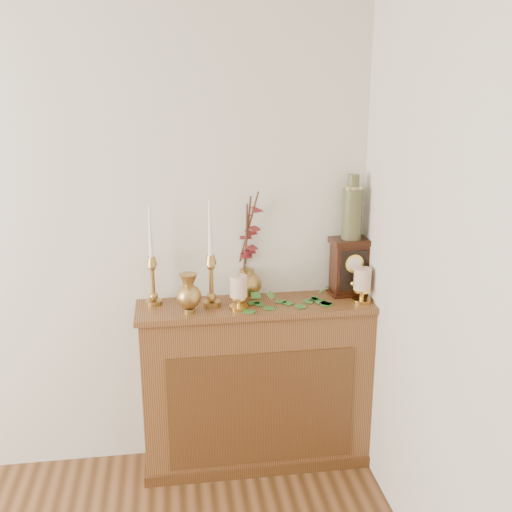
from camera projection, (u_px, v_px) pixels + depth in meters
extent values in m
cube|color=brown|center=(257.00, 387.00, 3.22)|extent=(1.20, 0.30, 0.90)
cube|color=#562E19|center=(261.00, 409.00, 3.09)|extent=(0.96, 0.01, 0.63)
cube|color=brown|center=(257.00, 306.00, 3.09)|extent=(1.24, 0.34, 0.03)
cube|color=#562E19|center=(257.00, 454.00, 3.34)|extent=(1.23, 0.33, 0.06)
cylinder|color=tan|center=(154.00, 302.00, 3.07)|extent=(0.09, 0.09, 0.02)
sphere|color=tan|center=(154.00, 296.00, 3.06)|extent=(0.05, 0.05, 0.05)
cylinder|color=tan|center=(153.00, 282.00, 3.04)|extent=(0.02, 0.02, 0.15)
sphere|color=tan|center=(152.00, 267.00, 3.02)|extent=(0.04, 0.04, 0.04)
cone|color=tan|center=(152.00, 261.00, 3.01)|extent=(0.06, 0.06, 0.04)
cone|color=white|center=(150.00, 232.00, 2.96)|extent=(0.02, 0.02, 0.27)
cylinder|color=tan|center=(212.00, 303.00, 3.05)|extent=(0.09, 0.09, 0.02)
sphere|color=tan|center=(212.00, 297.00, 3.04)|extent=(0.05, 0.05, 0.05)
cylinder|color=tan|center=(211.00, 282.00, 3.02)|extent=(0.02, 0.02, 0.16)
sphere|color=tan|center=(211.00, 266.00, 2.99)|extent=(0.04, 0.04, 0.04)
cone|color=tan|center=(211.00, 259.00, 2.98)|extent=(0.06, 0.06, 0.05)
cone|color=white|center=(210.00, 228.00, 2.94)|extent=(0.03, 0.03, 0.29)
cylinder|color=tan|center=(189.00, 310.00, 2.96)|extent=(0.06, 0.06, 0.02)
sphere|color=tan|center=(189.00, 296.00, 2.94)|extent=(0.12, 0.12, 0.12)
cone|color=tan|center=(188.00, 280.00, 2.92)|extent=(0.09, 0.09, 0.06)
cylinder|color=tan|center=(247.00, 296.00, 3.18)|extent=(0.07, 0.07, 0.01)
ellipsoid|color=tan|center=(247.00, 284.00, 3.16)|extent=(0.15, 0.15, 0.13)
cylinder|color=tan|center=(247.00, 272.00, 3.14)|extent=(0.08, 0.08, 0.03)
cylinder|color=#472819|center=(246.00, 237.00, 3.10)|extent=(0.01, 0.10, 0.37)
cylinder|color=#472819|center=(247.00, 234.00, 3.09)|extent=(0.04, 0.07, 0.41)
cylinder|color=#472819|center=(248.00, 231.00, 3.09)|extent=(0.10, 0.11, 0.43)
cylinder|color=gold|center=(239.00, 307.00, 3.01)|extent=(0.10, 0.10, 0.02)
cylinder|color=gold|center=(239.00, 302.00, 3.00)|extent=(0.02, 0.02, 0.04)
cylinder|color=gold|center=(239.00, 297.00, 2.99)|extent=(0.09, 0.09, 0.01)
cylinder|color=beige|center=(239.00, 286.00, 2.97)|extent=(0.09, 0.09, 0.11)
cylinder|color=#472819|center=(238.00, 275.00, 2.96)|extent=(0.00, 0.00, 0.01)
cylinder|color=gold|center=(361.00, 300.00, 3.10)|extent=(0.10, 0.10, 0.02)
cylinder|color=gold|center=(362.00, 295.00, 3.09)|extent=(0.02, 0.02, 0.04)
cylinder|color=gold|center=(362.00, 290.00, 3.09)|extent=(0.09, 0.09, 0.01)
cylinder|color=beige|center=(363.00, 279.00, 3.07)|extent=(0.09, 0.09, 0.11)
cylinder|color=#472819|center=(363.00, 267.00, 3.05)|extent=(0.00, 0.00, 0.01)
cube|color=#2F6827|center=(289.00, 304.00, 3.06)|extent=(0.07, 0.07, 0.00)
cube|color=#2F6827|center=(257.00, 303.00, 3.07)|extent=(0.07, 0.07, 0.00)
cube|color=#2F6827|center=(299.00, 306.00, 3.04)|extent=(0.07, 0.07, 0.00)
cube|color=#2F6827|center=(311.00, 305.00, 3.05)|extent=(0.07, 0.07, 0.00)
cube|color=#2F6827|center=(335.00, 305.00, 3.04)|extent=(0.04, 0.06, 0.00)
cube|color=#2F6827|center=(263.00, 304.00, 3.06)|extent=(0.07, 0.07, 0.00)
cube|color=#2F6827|center=(292.00, 309.00, 3.00)|extent=(0.07, 0.07, 0.00)
cube|color=#2F6827|center=(327.00, 301.00, 3.10)|extent=(0.05, 0.06, 0.00)
cube|color=#2F6827|center=(332.00, 305.00, 3.05)|extent=(0.04, 0.05, 0.00)
cube|color=#2F6827|center=(315.00, 304.00, 3.06)|extent=(0.06, 0.06, 0.00)
cube|color=#2F6827|center=(285.00, 301.00, 3.10)|extent=(0.05, 0.06, 0.00)
cube|color=#2F6827|center=(275.00, 310.00, 2.98)|extent=(0.07, 0.07, 0.00)
cube|color=#2F6827|center=(324.00, 305.00, 3.05)|extent=(0.06, 0.07, 0.00)
cube|color=#2F6827|center=(262.00, 309.00, 2.99)|extent=(0.07, 0.07, 0.00)
cube|color=#2F6827|center=(256.00, 295.00, 3.04)|extent=(0.04, 0.05, 0.03)
cube|color=#2F6827|center=(271.00, 295.00, 2.98)|extent=(0.05, 0.06, 0.03)
cube|color=#2F6827|center=(323.00, 291.00, 3.08)|extent=(0.06, 0.06, 0.03)
cube|color=black|center=(348.00, 292.00, 3.22)|extent=(0.21, 0.16, 0.02)
cube|color=black|center=(349.00, 268.00, 3.19)|extent=(0.19, 0.13, 0.27)
cube|color=black|center=(351.00, 241.00, 3.15)|extent=(0.21, 0.16, 0.03)
cube|color=black|center=(354.00, 271.00, 3.13)|extent=(0.14, 0.01, 0.22)
cylinder|color=#FAE14A|center=(354.00, 264.00, 3.11)|extent=(0.10, 0.02, 0.10)
cylinder|color=silver|center=(354.00, 264.00, 3.11)|extent=(0.07, 0.01, 0.07)
sphere|color=#FAE14A|center=(353.00, 284.00, 3.15)|extent=(0.03, 0.03, 0.03)
cylinder|color=#1C382A|center=(352.00, 214.00, 3.10)|extent=(0.10, 0.10, 0.26)
cylinder|color=#1C382A|center=(353.00, 183.00, 3.06)|extent=(0.06, 0.06, 0.09)
cylinder|color=tan|center=(353.00, 188.00, 3.07)|extent=(0.07, 0.07, 0.02)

